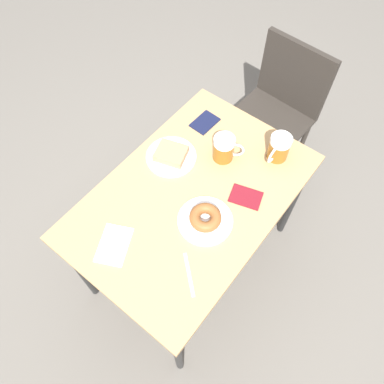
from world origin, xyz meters
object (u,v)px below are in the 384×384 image
object	(u,v)px
beer_mug_center	(224,148)
passport_far_edge	(246,197)
passport_near_edge	(205,122)
plate_with_donut	(205,219)
napkin_folded	(114,245)
beer_mug_left	(279,148)
plate_with_cake	(171,155)
fork	(189,274)
chair	(280,103)

from	to	relation	value
beer_mug_center	passport_far_edge	bearing A→B (deg)	-29.78
passport_near_edge	passport_far_edge	bearing A→B (deg)	-29.99
plate_with_donut	beer_mug_center	xyz separation A→B (m)	(-0.13, 0.30, 0.04)
napkin_folded	beer_mug_left	bearing A→B (deg)	70.43
plate_with_cake	beer_mug_center	bearing A→B (deg)	38.62
beer_mug_left	passport_far_edge	distance (m)	0.26
passport_near_edge	beer_mug_center	bearing A→B (deg)	-30.22
plate_with_cake	plate_with_donut	distance (m)	0.34
beer_mug_center	napkin_folded	distance (m)	0.60
napkin_folded	passport_far_edge	size ratio (longest dim) A/B	1.31
plate_with_cake	plate_with_donut	size ratio (longest dim) A/B	1.01
plate_with_donut	fork	bearing A→B (deg)	-67.75
plate_with_cake	passport_near_edge	xyz separation A→B (m)	(-0.00, 0.25, -0.01)
fork	beer_mug_left	bearing A→B (deg)	92.91
plate_with_donut	fork	size ratio (longest dim) A/B	1.62
plate_with_cake	beer_mug_center	distance (m)	0.23
plate_with_cake	chair	bearing A→B (deg)	80.16
chair	passport_near_edge	xyz separation A→B (m)	(-0.14, -0.51, 0.20)
chair	fork	world-z (taller)	chair
napkin_folded	fork	distance (m)	0.30
plate_with_cake	beer_mug_center	world-z (taller)	beer_mug_center
plate_with_cake	passport_far_edge	world-z (taller)	plate_with_cake
napkin_folded	plate_with_cake	bearing A→B (deg)	101.90
beer_mug_center	napkin_folded	world-z (taller)	beer_mug_center
passport_far_edge	passport_near_edge	bearing A→B (deg)	150.01
plate_with_donut	passport_far_edge	distance (m)	0.20
beer_mug_center	passport_near_edge	bearing A→B (deg)	149.78
chair	beer_mug_center	distance (m)	0.67
chair	plate_with_donut	world-z (taller)	chair
napkin_folded	beer_mug_center	bearing A→B (deg)	82.05
beer_mug_left	fork	distance (m)	0.65
passport_near_edge	passport_far_edge	world-z (taller)	same
plate_with_donut	passport_near_edge	bearing A→B (deg)	127.37
plate_with_donut	beer_mug_left	distance (m)	0.44
chair	beer_mug_left	distance (m)	0.58
napkin_folded	fork	world-z (taller)	same
beer_mug_center	napkin_folded	bearing A→B (deg)	-97.95
chair	passport_far_edge	xyz separation A→B (m)	(0.24, -0.72, 0.20)
chair	passport_near_edge	bearing A→B (deg)	-101.68
plate_with_donut	fork	distance (m)	0.22
napkin_folded	passport_near_edge	distance (m)	0.70
plate_with_cake	passport_near_edge	world-z (taller)	plate_with_cake
plate_with_donut	passport_far_edge	xyz separation A→B (m)	(0.06, 0.19, -0.02)
plate_with_cake	passport_far_edge	bearing A→B (deg)	4.99
beer_mug_left	napkin_folded	xyz separation A→B (m)	(-0.26, -0.73, -0.06)
plate_with_cake	plate_with_donut	xyz separation A→B (m)	(0.30, -0.16, 0.01)
chair	plate_with_cake	size ratio (longest dim) A/B	3.84
napkin_folded	passport_far_edge	bearing A→B (deg)	60.38
plate_with_cake	beer_mug_center	xyz separation A→B (m)	(0.18, 0.14, 0.05)
beer_mug_left	passport_near_edge	world-z (taller)	beer_mug_left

